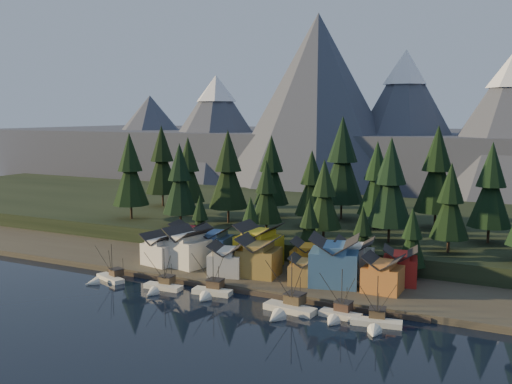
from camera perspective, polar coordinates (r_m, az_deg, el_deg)
The scene contains 44 objects.
ground at distance 117.72m, azimuth -4.21°, elevation -12.19°, with size 500.00×500.00×0.00m, color black.
shore_strip at distance 151.68m, azimuth 3.54°, elevation -7.28°, with size 400.00×50.00×1.50m, color #3D362C.
hillside at distance 197.09m, azimuth 9.20°, elevation -3.16°, with size 420.00×100.00×6.00m, color black.
dock at distance 131.26m, azimuth -0.50°, elevation -9.80°, with size 80.00×4.00×1.00m, color #433A30.
mountain_ridge at distance 314.92m, azimuth 15.25°, elevation 4.98°, with size 560.00×190.00×90.00m.
boat_0 at distance 143.80m, azimuth -14.75°, elevation -7.93°, with size 9.63×9.98×10.00m.
boat_1 at distance 134.09m, azimuth -9.53°, elevation -8.88°, with size 9.48×10.28×10.48m.
boat_2 at distance 128.94m, azimuth -4.59°, elevation -9.33°, with size 9.41×10.08×11.46m.
boat_4 at distance 117.69m, azimuth 3.10°, elevation -10.94°, with size 11.60×12.39×12.84m.
boat_5 at distance 115.83m, azimuth 8.26°, elevation -11.45°, with size 8.81×9.47×10.90m.
boat_6 at distance 112.93m, azimuth 11.92°, elevation -12.17°, with size 10.29×10.93×10.69m.
house_front_0 at distance 150.18m, azimuth -9.50°, elevation -5.55°, with size 9.39×9.03×8.11m.
house_front_1 at distance 147.43m, azimuth -6.83°, elevation -5.38°, with size 11.38×11.09×9.88m.
house_front_2 at distance 139.03m, azimuth -2.96°, elevation -6.62°, with size 9.64×9.68×7.74m.
house_front_3 at distance 137.85m, azimuth 0.30°, elevation -6.35°, with size 10.13×9.73×9.48m.
house_front_4 at distance 132.28m, azimuth 4.82°, elevation -7.69°, with size 7.38×7.80×6.51m.
house_front_5 at distance 131.72m, azimuth 7.83°, elevation -6.67°, with size 12.72×11.99×11.29m.
house_front_6 at distance 128.98m, azimuth 12.57°, elevation -7.87°, with size 8.24×7.80×8.11m.
house_back_0 at distance 158.69m, azimuth -6.82°, elevation -4.58°, with size 9.59×9.32×9.15m.
house_back_1 at distance 151.01m, azimuth -4.18°, elevation -5.13°, with size 9.29×9.38×9.40m.
house_back_2 at distance 146.11m, azimuth 0.27°, elevation -5.21°, with size 10.64×9.82×10.99m.
house_back_3 at distance 141.61m, azimuth 5.26°, elevation -6.29°, with size 8.97×8.24×8.12m.
house_back_4 at distance 137.45m, azimuth 9.81°, elevation -6.48°, with size 10.18×9.90×9.63m.
house_back_5 at distance 135.62m, azimuth 14.22°, elevation -7.06°, with size 8.85×8.92×8.49m.
tree_hill_0 at distance 189.83m, azimuth -12.47°, elevation 1.96°, with size 12.12×12.12×28.22m.
tree_hill_1 at distance 195.79m, azimuth -6.78°, elevation 1.99°, with size 11.38×11.38×26.51m.
tree_hill_2 at distance 173.79m, azimuth -7.61°, elevation 1.07°, with size 10.99×10.99×25.59m.
tree_hill_3 at distance 178.52m, azimuth -2.81°, elevation 1.98°, with size 12.60×12.60×29.36m.
tree_hill_4 at distance 188.34m, azimuth 1.55°, elevation 1.94°, with size 11.72×11.72×27.30m.
tree_hill_5 at distance 162.04m, azimuth 1.05°, elevation -0.18°, with size 9.16×9.16×21.34m.
tree_hill_6 at distance 172.48m, azimuth 5.58°, elevation 0.68°, with size 10.11×10.11×23.56m.
tree_hill_7 at distance 153.35m, azimuth 6.82°, elevation -0.49°, with size 9.59×9.59×22.33m.
tree_hill_8 at distance 173.57m, azimuth 11.98°, elevation 1.09°, with size 11.29×11.29×26.31m.
tree_hill_9 at distance 155.17m, azimuth 13.28°, elevation 0.65°, with size 12.11×12.11×28.20m.
tree_hill_10 at distance 177.94m, azimuth 17.65°, elevation 1.89°, with size 13.32×13.32×31.03m.
tree_hill_11 at distance 147.92m, azimuth 18.85°, elevation -1.12°, with size 9.66×9.66×22.51m.
tree_hill_12 at distance 162.62m, azimuth 22.43°, elevation 0.37°, with size 11.62×11.62×27.07m.
tree_hill_15 at distance 186.58m, azimuth 8.61°, elevation 2.86°, with size 14.40×14.40×33.54m.
tree_hill_16 at distance 213.97m, azimuth -9.38°, elevation 2.96°, with size 12.90×12.90×30.06m.
tree_shore_0 at distance 162.14m, azimuth -5.60°, elevation -2.84°, with size 6.94×6.94×16.16m.
tree_shore_1 at distance 154.36m, azimuth -0.55°, elevation -3.24°, with size 7.15×7.15×16.65m.
tree_shore_2 at distance 147.50m, azimuth 5.36°, elevation -3.60°, with size 7.54×7.54×17.56m.
tree_shore_3 at distance 143.35m, azimuth 10.61°, elevation -4.31°, with size 7.02×7.02×16.35m.
tree_shore_4 at distance 140.63m, azimuth 15.33°, elevation -4.57°, with size 7.25×7.25×16.88m.
Camera 1 is at (56.49, -95.10, 40.28)m, focal length 40.00 mm.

